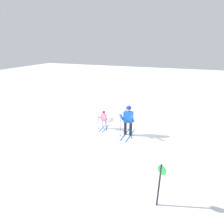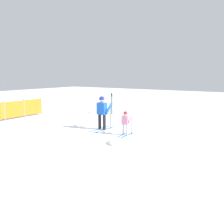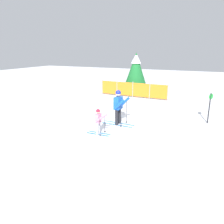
{
  "view_description": "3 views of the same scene",
  "coord_description": "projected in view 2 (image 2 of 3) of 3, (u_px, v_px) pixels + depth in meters",
  "views": [
    {
      "loc": [
        8.22,
        1.97,
        4.58
      ],
      "look_at": [
        -0.39,
        -1.28,
        1.0
      ],
      "focal_mm": 28.0,
      "sensor_mm": 36.0,
      "label": 1
    },
    {
      "loc": [
        -8.55,
        -6.56,
        2.72
      ],
      "look_at": [
        -0.14,
        -0.95,
        1.0
      ],
      "focal_mm": 35.0,
      "sensor_mm": 36.0,
      "label": 2
    },
    {
      "loc": [
        4.09,
        -9.41,
        3.51
      ],
      "look_at": [
        0.28,
        -1.24,
        0.91
      ],
      "focal_mm": 35.0,
      "sensor_mm": 36.0,
      "label": 3
    }
  ],
  "objects": [
    {
      "name": "ground_plane",
      "position": [
        98.0,
        129.0,
        11.05
      ],
      "size": [
        60.0,
        60.0,
        0.0
      ],
      "primitive_type": "plane",
      "color": "white"
    },
    {
      "name": "safety_fence",
      "position": [
        4.0,
        111.0,
        13.11
      ],
      "size": [
        5.34,
        0.25,
        1.2
      ],
      "rotation": [
        0.0,
        0.0,
        -0.04
      ],
      "color": "gray",
      "rests_on": "ground_plane"
    },
    {
      "name": "skier_adult",
      "position": [
        102.0,
        110.0,
        10.89
      ],
      "size": [
        1.61,
        0.73,
        1.69
      ],
      "rotation": [
        0.0,
        0.0,
        -0.05
      ],
      "color": "#1966B2",
      "rests_on": "ground_plane"
    },
    {
      "name": "snow_mound",
      "position": [
        117.0,
        143.0,
        8.8
      ],
      "size": [
        0.91,
        0.78,
        0.37
      ],
      "primitive_type": "ellipsoid",
      "color": "white",
      "rests_on": "ground_plane"
    },
    {
      "name": "trail_marker",
      "position": [
        112.0,
        101.0,
        15.24
      ],
      "size": [
        0.17,
        0.24,
        1.49
      ],
      "color": "black",
      "rests_on": "ground_plane"
    },
    {
      "name": "skier_child",
      "position": [
        126.0,
        121.0,
        9.91
      ],
      "size": [
        1.04,
        0.54,
        1.11
      ],
      "rotation": [
        0.0,
        0.0,
        0.02
      ],
      "color": "#1966B2",
      "rests_on": "ground_plane"
    }
  ]
}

